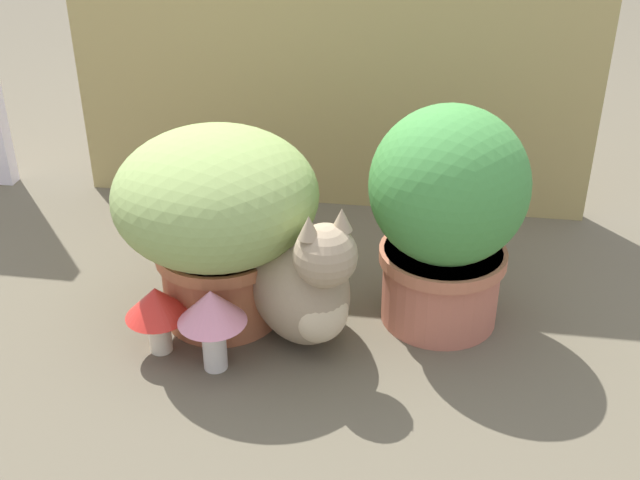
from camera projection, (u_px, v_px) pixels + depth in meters
ground_plane at (252, 325)px, 1.55m from camera, size 6.00×6.00×0.00m
cardboard_backdrop at (330, 28)px, 1.80m from camera, size 1.23×0.03×0.87m
grass_planter at (217, 213)px, 1.47m from camera, size 0.38×0.38×0.38m
leafy_planter at (447, 212)px, 1.46m from camera, size 0.29×0.29×0.43m
cat at (302, 281)px, 1.46m from camera, size 0.29×0.37×0.32m
mushroom_ornament_pink at (212, 313)px, 1.38m from camera, size 0.12×0.12×0.16m
mushroom_ornament_red at (157, 306)px, 1.43m from camera, size 0.12×0.12×0.13m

